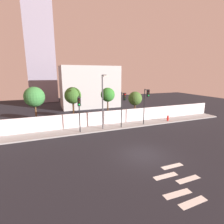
# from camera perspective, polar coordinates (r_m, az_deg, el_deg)

# --- Properties ---
(ground_plane) EXTENTS (80.00, 80.00, 0.00)m
(ground_plane) POSITION_cam_1_polar(r_m,az_deg,el_deg) (15.40, 10.58, -13.85)
(ground_plane) COLOR black
(sidewalk) EXTENTS (36.00, 2.40, 0.15)m
(sidewalk) POSITION_cam_1_polar(r_m,az_deg,el_deg) (22.21, -0.76, -5.07)
(sidewalk) COLOR gray
(sidewalk) RESTS_ON ground
(perimeter_wall) EXTENTS (36.00, 0.18, 1.80)m
(perimeter_wall) POSITION_cam_1_polar(r_m,az_deg,el_deg) (23.10, -1.91, -1.86)
(perimeter_wall) COLOR silver
(perimeter_wall) RESTS_ON sidewalk
(crosswalk_marking) EXTENTS (3.63, 3.88, 0.01)m
(crosswalk_marking) POSITION_cam_1_polar(r_m,az_deg,el_deg) (12.63, 21.29, -20.91)
(crosswalk_marking) COLOR silver
(crosswalk_marking) RESTS_ON ground
(traffic_light_left) EXTENTS (0.35, 1.25, 4.48)m
(traffic_light_left) POSITION_cam_1_polar(r_m,az_deg,el_deg) (20.85, 3.73, 3.20)
(traffic_light_left) COLOR black
(traffic_light_left) RESTS_ON sidewalk
(traffic_light_center) EXTENTS (0.44, 1.33, 4.77)m
(traffic_light_center) POSITION_cam_1_polar(r_m,az_deg,el_deg) (22.37, 11.33, 4.16)
(traffic_light_center) COLOR black
(traffic_light_center) RESTS_ON sidewalk
(traffic_light_right) EXTENTS (0.51, 1.72, 4.26)m
(traffic_light_right) POSITION_cam_1_polar(r_m,az_deg,el_deg) (18.94, -10.87, 1.67)
(traffic_light_right) COLOR black
(traffic_light_right) RESTS_ON sidewalk
(street_lamp_curbside) EXTENTS (0.61, 1.67, 6.58)m
(street_lamp_curbside) POSITION_cam_1_polar(r_m,az_deg,el_deg) (20.36, -2.99, 4.69)
(street_lamp_curbside) COLOR #4C4C51
(street_lamp_curbside) RESTS_ON sidewalk
(fire_hydrant) EXTENTS (0.44, 0.26, 0.81)m
(fire_hydrant) POSITION_cam_1_polar(r_m,az_deg,el_deg) (26.13, 18.11, -1.85)
(fire_hydrant) COLOR red
(fire_hydrant) RESTS_ON sidewalk
(roadside_tree_leftmost) EXTENTS (2.43, 2.43, 5.32)m
(roadside_tree_leftmost) POSITION_cam_1_polar(r_m,az_deg,el_deg) (22.71, -24.45, 4.58)
(roadside_tree_leftmost) COLOR brown
(roadside_tree_leftmost) RESTS_ON ground
(roadside_tree_midleft) EXTENTS (2.17, 2.17, 5.15)m
(roadside_tree_midleft) POSITION_cam_1_polar(r_m,az_deg,el_deg) (22.96, -12.93, 5.30)
(roadside_tree_midleft) COLOR brown
(roadside_tree_midleft) RESTS_ON ground
(roadside_tree_midright) EXTENTS (1.98, 1.98, 4.94)m
(roadside_tree_midright) POSITION_cam_1_polar(r_m,az_deg,el_deg) (24.19, -1.42, 5.71)
(roadside_tree_midright) COLOR brown
(roadside_tree_midright) RESTS_ON ground
(roadside_tree_rightmost) EXTENTS (2.08, 2.08, 4.24)m
(roadside_tree_rightmost) POSITION_cam_1_polar(r_m,az_deg,el_deg) (26.13, 7.70, 4.46)
(roadside_tree_rightmost) COLOR brown
(roadside_tree_rightmost) RESTS_ON ground
(low_building_distant) EXTENTS (11.65, 6.00, 8.38)m
(low_building_distant) POSITION_cam_1_polar(r_m,az_deg,el_deg) (36.29, -7.41, 8.31)
(low_building_distant) COLOR #B0B0B0
(low_building_distant) RESTS_ON ground
(tower_on_skyline) EXTENTS (6.48, 5.00, 24.05)m
(tower_on_skyline) POSITION_cam_1_polar(r_m,az_deg,el_deg) (47.35, -22.68, 17.95)
(tower_on_skyline) COLOR gray
(tower_on_skyline) RESTS_ON ground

